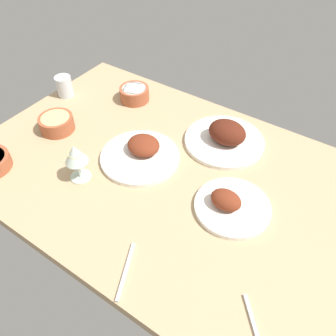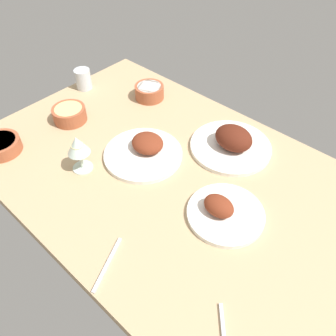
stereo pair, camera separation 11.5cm
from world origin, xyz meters
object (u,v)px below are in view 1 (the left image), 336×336
at_px(plate_far_side, 226,137).
at_px(wine_glass, 75,156).
at_px(fork_loose, 255,329).
at_px(water_tumbler, 64,86).
at_px(plate_near_viewer, 142,152).
at_px(bowl_potatoes, 57,123).
at_px(bowl_cream, 134,93).
at_px(plate_center_main, 230,205).
at_px(spoon_loose, 126,271).

distance_m(plate_far_side, wine_glass, 0.54).
bearing_deg(fork_loose, water_tumbler, -153.82).
xyz_separation_m(plate_near_viewer, plate_far_side, (0.21, 0.23, 0.01)).
height_order(water_tumbler, fork_loose, water_tumbler).
bearing_deg(bowl_potatoes, plate_far_side, 26.75).
xyz_separation_m(water_tumbler, fork_loose, (1.09, -0.45, -0.04)).
height_order(plate_far_side, fork_loose, plate_far_side).
xyz_separation_m(plate_near_viewer, water_tumbler, (-0.51, 0.13, 0.02)).
distance_m(water_tumbler, fork_loose, 1.19).
bearing_deg(wine_glass, bowl_cream, 105.83).
relative_size(plate_center_main, spoon_loose, 1.40).
relative_size(plate_center_main, water_tumbler, 2.67).
height_order(water_tumbler, spoon_loose, water_tumbler).
relative_size(bowl_cream, fork_loose, 0.74).
height_order(plate_far_side, bowl_potatoes, plate_far_side).
distance_m(plate_center_main, bowl_cream, 0.68).
height_order(plate_near_viewer, plate_center_main, same).
xyz_separation_m(plate_center_main, fork_loose, (0.21, -0.29, -0.01)).
bearing_deg(bowl_cream, spoon_loose, -53.76).
bearing_deg(bowl_potatoes, bowl_cream, 69.43).
bearing_deg(plate_far_side, bowl_potatoes, -153.25).
bearing_deg(bowl_potatoes, wine_glass, -28.15).
relative_size(wine_glass, water_tumbler, 1.58).
height_order(bowl_cream, water_tumbler, water_tumbler).
relative_size(wine_glass, fork_loose, 0.83).
bearing_deg(plate_near_viewer, bowl_potatoes, -170.78).
height_order(plate_far_side, water_tumbler, plate_far_side).
xyz_separation_m(water_tumbler, spoon_loose, (0.75, -0.51, -0.04)).
bearing_deg(bowl_potatoes, plate_near_viewer, 9.22).
bearing_deg(plate_far_side, bowl_cream, 175.34).
bearing_deg(water_tumbler, plate_far_side, 8.09).
distance_m(bowl_cream, wine_glass, 0.49).
bearing_deg(plate_near_viewer, plate_center_main, -5.38).
bearing_deg(fork_loose, plate_near_viewer, -160.60).
relative_size(plate_center_main, fork_loose, 1.41).
relative_size(water_tumbler, fork_loose, 0.53).
height_order(plate_far_side, plate_center_main, plate_far_side).
distance_m(plate_near_viewer, water_tumbler, 0.53).
bearing_deg(plate_far_side, plate_center_main, -59.79).
xyz_separation_m(bowl_potatoes, water_tumbler, (-0.15, 0.19, 0.01)).
distance_m(plate_near_viewer, plate_far_side, 0.32).
bearing_deg(spoon_loose, bowl_cream, 12.55).
distance_m(plate_near_viewer, bowl_cream, 0.36).
relative_size(plate_near_viewer, spoon_loose, 1.66).
relative_size(bowl_cream, bowl_potatoes, 0.95).
height_order(plate_center_main, fork_loose, plate_center_main).
xyz_separation_m(plate_far_side, bowl_potatoes, (-0.58, -0.29, 0.00)).
bearing_deg(fork_loose, bowl_cream, -167.17).
height_order(plate_near_viewer, bowl_potatoes, plate_near_viewer).
relative_size(plate_far_side, fork_loose, 1.76).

